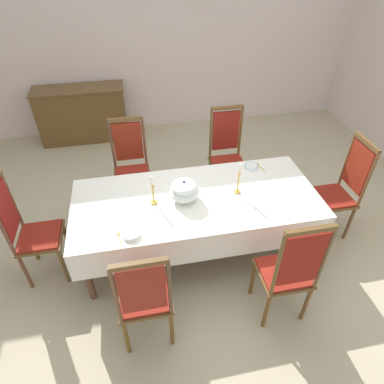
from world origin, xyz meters
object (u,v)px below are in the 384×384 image
chair_head_east (341,189)px  bowl_near_right (251,166)px  chair_south_b (289,270)px  chair_head_west (29,230)px  chair_north_a (131,165)px  spoon_secondary (259,165)px  sideboard (83,114)px  dining_table (196,203)px  bowl_near_left (131,234)px  spoon_primary (119,235)px  chair_north_b (227,154)px  candlestick_east (238,181)px  chair_south_a (144,296)px  soup_tureen (184,190)px  candlestick_west (153,193)px

chair_head_east → bowl_near_right: 1.02m
chair_south_b → chair_head_west: (-2.25, 0.95, -0.01)m
chair_north_a → spoon_secondary: chair_north_a is taller
chair_north_a → spoon_secondary: 1.54m
chair_head_west → sideboard: (0.31, 2.85, -0.16)m
spoon_secondary → chair_north_a: bearing=147.8°
bowl_near_right → dining_table: bearing=-151.2°
bowl_near_left → sideboard: (-0.66, 3.26, -0.32)m
chair_head_east → bowl_near_right: chair_head_east is taller
bowl_near_right → spoon_primary: (-1.50, -0.78, -0.01)m
chair_south_b → chair_north_b: 1.89m
candlestick_east → bowl_near_left: bearing=-159.5°
chair_south_a → soup_tureen: bearing=62.3°
chair_north_a → chair_south_b: 2.25m
chair_north_a → spoon_primary: chair_north_a is taller
candlestick_west → bowl_near_left: 0.49m
candlestick_west → spoon_secondary: bearing=18.6°
bowl_near_left → sideboard: sideboard is taller
candlestick_east → sideboard: size_ratio=0.25×
chair_head_east → bowl_near_left: bearing=100.1°
chair_north_a → chair_head_west: 1.39m
chair_north_a → chair_south_b: chair_south_b is taller
candlestick_west → spoon_primary: candlestick_west is taller
chair_north_a → dining_table: bearing=123.3°
chair_head_east → dining_table: bearing=90.0°
chair_south_a → spoon_secondary: chair_south_a is taller
chair_head_east → candlestick_west: bearing=90.0°
soup_tureen → bowl_near_left: (-0.55, -0.41, -0.09)m
chair_north_a → chair_south_b: (1.22, -1.89, 0.02)m
dining_table → chair_south_a: chair_south_a is taller
candlestick_west → chair_north_a: bearing=101.4°
dining_table → chair_south_a: (-0.62, -0.94, -0.08)m
chair_head_east → spoon_primary: (-2.43, -0.39, 0.14)m
dining_table → chair_south_b: size_ratio=1.99×
spoon_primary → dining_table: bearing=18.5°
spoon_primary → sideboard: size_ratio=0.12×
chair_north_a → chair_head_west: chair_head_west is taller
sideboard → spoon_secondary: bearing=131.5°
soup_tureen → bowl_near_right: soup_tureen is taller
chair_south_a → chair_south_b: 1.22m
chair_south_b → candlestick_east: bearing=100.4°
dining_table → bowl_near_left: bowl_near_left is taller
spoon_primary → chair_north_b: bearing=36.1°
soup_tureen → chair_south_a: bearing=-117.7°
chair_north_a → chair_north_b: 1.22m
chair_south_a → sideboard: 3.86m
chair_south_a → chair_north_b: bearing=57.1°
chair_head_west → spoon_secondary: 2.50m
spoon_secondary → bowl_near_left: bearing=-163.1°
chair_head_east → bowl_near_left: (-2.32, -0.41, 0.16)m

